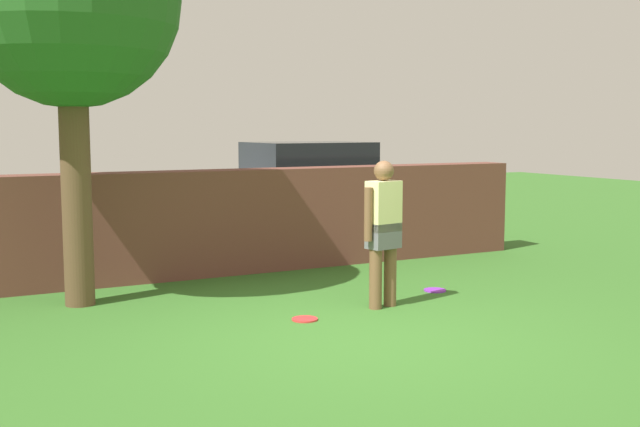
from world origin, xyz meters
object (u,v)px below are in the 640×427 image
Objects in this scene: person at (383,227)px; frisbee_red at (305,319)px; car at (308,191)px; frisbee_purple at (435,290)px; tree at (70,1)px.

frisbee_red is at bearing 175.06° from person.
car is 4.65m from frisbee_purple.
tree is at bearing 139.12° from person.
car is at bearing 61.01° from person.
car is at bearing 62.99° from frisbee_red.
frisbee_purple is at bearing 81.05° from car.
car is at bearing 36.13° from tree.
car reaches higher than frisbee_purple.
frisbee_purple is (1.02, 0.43, -0.89)m from person.
tree reaches higher than person.
person is 6.00× the size of frisbee_red.
frisbee_purple is at bearing 14.90° from frisbee_red.
tree is 5.31m from frisbee_purple.
tree reaches higher than frisbee_red.
tree is at bearing 162.66° from frisbee_purple.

